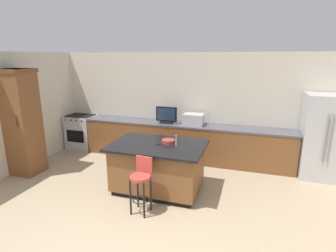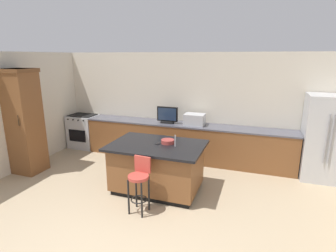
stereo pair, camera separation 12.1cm
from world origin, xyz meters
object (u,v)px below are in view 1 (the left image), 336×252
Objects in this scene: refrigerator at (322,137)px; microwave at (194,119)px; bar_stool_center at (141,181)px; cabinet_tower at (22,121)px; tv_monitor at (166,116)px; kitchen_island at (158,167)px; cell_phone at (160,144)px; range_oven at (82,132)px; fruit_bowl at (168,141)px.

microwave is at bearing 178.47° from refrigerator.
refrigerator reaches higher than bar_stool_center.
refrigerator is 6.37m from cabinet_tower.
tv_monitor is (2.68, 1.77, -0.07)m from cabinet_tower.
kitchen_island is 0.46m from cell_phone.
cabinet_tower reaches higher than cell_phone.
cabinet_tower reaches higher than range_oven.
microwave is 1.68m from cell_phone.
cabinet_tower is at bearing -154.51° from cell_phone.
tv_monitor is 1.62m from fruit_bowl.
bar_stool_center is (-0.31, -2.49, -0.50)m from microwave.
tv_monitor is 3.51× the size of cell_phone.
range_oven is at bearing 152.98° from fruit_bowl.
cabinet_tower reaches higher than bar_stool_center.
microwave reaches higher than cell_phone.
refrigerator is 11.93× the size of cell_phone.
kitchen_island is 3.36m from range_oven.
bar_stool_center is (0.00, -0.80, 0.09)m from kitchen_island.
tv_monitor is (2.54, -0.05, 0.64)m from range_oven.
range_oven is 3.26m from microwave.
refrigerator is at bearing -0.70° from range_oven.
bar_stool_center is 0.92m from cell_phone.
fruit_bowl is at bearing 4.42° from cabinet_tower.
refrigerator is 0.78× the size of cabinet_tower.
tv_monitor is (-3.45, 0.02, 0.22)m from refrigerator.
microwave is (3.35, 1.82, -0.13)m from cabinet_tower.
cell_phone is at bearing -29.43° from range_oven.
cabinet_tower is 4.76× the size of microwave.
fruit_bowl is at bearing -27.02° from range_oven.
kitchen_island is 3.35× the size of tv_monitor.
cell_phone is (2.93, -1.65, 0.46)m from range_oven.
cell_phone is at bearing -152.70° from refrigerator.
bar_stool_center is 1.02m from fruit_bowl.
cabinet_tower is (-3.04, -0.12, 0.71)m from kitchen_island.
bar_stool_center is at bearing -69.04° from cell_phone.
range_oven is 3.83m from bar_stool_center.
fruit_bowl is (-2.91, -1.50, 0.07)m from refrigerator.
tv_monitor reaches higher than kitchen_island.
refrigerator reaches higher than cell_phone.
cabinet_tower is 15.24× the size of cell_phone.
cell_phone is (-0.15, -0.08, -0.03)m from fruit_bowl.
range_oven is at bearing 85.54° from cabinet_tower.
kitchen_island is 0.53m from fruit_bowl.
refrigerator reaches higher than fruit_bowl.
bar_stool_center is at bearing -12.46° from cabinet_tower.
refrigerator is (3.08, 1.62, 0.42)m from kitchen_island.
range_oven is 0.41× the size of cabinet_tower.
kitchen_island is at bearing -77.47° from tv_monitor.
cell_phone is at bearing 61.08° from kitchen_island.
range_oven is at bearing 179.30° from refrigerator.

